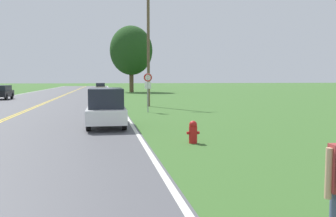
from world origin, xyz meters
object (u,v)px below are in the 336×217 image
(car_white_van_nearest, at_px, (106,107))
(car_black_hatchback_approaching, at_px, (1,92))
(tree_mid_treeline, at_px, (131,51))
(traffic_sign, at_px, (148,83))
(fire_hydrant, at_px, (193,132))
(car_champagne_sedan_mid_near, at_px, (100,87))

(car_white_van_nearest, distance_m, car_black_hatchback_approaching, 27.50)
(tree_mid_treeline, relative_size, car_white_van_nearest, 2.50)
(traffic_sign, xyz_separation_m, car_black_hatchback_approaching, (-14.20, 18.15, -1.18))
(fire_hydrant, distance_m, traffic_sign, 12.18)
(tree_mid_treeline, bearing_deg, traffic_sign, -92.84)
(fire_hydrant, height_order, car_black_hatchback_approaching, car_black_hatchback_approaching)
(tree_mid_treeline, distance_m, car_black_hatchback_approaching, 26.70)
(traffic_sign, bearing_deg, car_champagne_sedan_mid_near, 94.28)
(fire_hydrant, xyz_separation_m, car_white_van_nearest, (-2.99, 5.15, 0.55))
(fire_hydrant, xyz_separation_m, car_champagne_sedan_mid_near, (-3.63, 59.25, 0.35))
(car_white_van_nearest, bearing_deg, car_champagne_sedan_mid_near, -179.08)
(tree_mid_treeline, relative_size, car_black_hatchback_approaching, 3.20)
(tree_mid_treeline, bearing_deg, car_champagne_sedan_mid_near, 121.96)
(tree_mid_treeline, bearing_deg, car_black_hatchback_approaching, -128.40)
(traffic_sign, distance_m, car_white_van_nearest, 7.58)
(traffic_sign, bearing_deg, car_black_hatchback_approaching, 128.04)
(fire_hydrant, xyz_separation_m, tree_mid_treeline, (1.81, 50.53, 6.83))
(car_white_van_nearest, height_order, car_black_hatchback_approaching, car_white_van_nearest)
(fire_hydrant, distance_m, car_black_hatchback_approaching, 33.43)
(traffic_sign, xyz_separation_m, tree_mid_treeline, (1.91, 38.46, 5.21))
(tree_mid_treeline, height_order, car_white_van_nearest, tree_mid_treeline)
(car_champagne_sedan_mid_near, bearing_deg, car_black_hatchback_approaching, -20.74)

